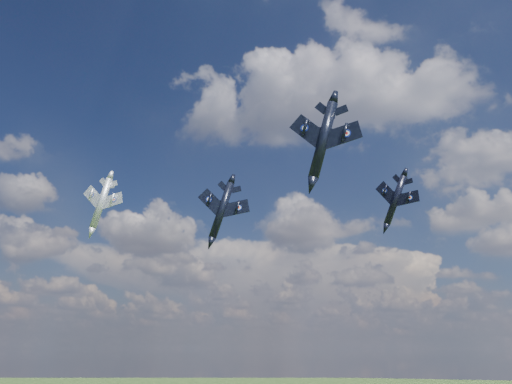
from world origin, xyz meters
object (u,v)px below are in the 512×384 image
(jet_lead_navy, at_px, (222,210))
(jet_left_silver, at_px, (101,203))
(jet_right_navy, at_px, (323,140))
(jet_high_navy, at_px, (395,200))

(jet_lead_navy, bearing_deg, jet_left_silver, 175.97)
(jet_right_navy, height_order, jet_left_silver, jet_right_navy)
(jet_lead_navy, xyz_separation_m, jet_right_navy, (24.02, -21.33, 2.77))
(jet_right_navy, relative_size, jet_high_navy, 1.09)
(jet_lead_navy, relative_size, jet_high_navy, 1.07)
(jet_right_navy, distance_m, jet_high_navy, 38.84)
(jet_right_navy, distance_m, jet_left_silver, 53.03)
(jet_high_navy, xyz_separation_m, jet_left_silver, (-57.76, -19.44, -0.90))
(jet_left_silver, bearing_deg, jet_high_navy, 19.59)
(jet_lead_navy, relative_size, jet_right_navy, 0.98)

